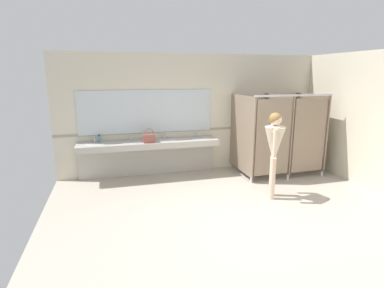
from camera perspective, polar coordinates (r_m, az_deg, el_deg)
The scene contains 9 objects.
ground_plane at distance 5.51m, azimuth 9.86°, elevation -13.93°, with size 6.84×6.37×0.10m, color #B2A899.
wall_back at distance 7.75m, azimuth 1.09°, elevation 5.69°, with size 6.84×0.12×2.90m, color beige.
wall_back_tile_band at distance 7.75m, azimuth 1.21°, elevation 2.70°, with size 6.84×0.01×0.06m, color #9E937F.
vanity_counter at distance 7.36m, azimuth -7.98°, elevation -1.09°, with size 3.26×0.59×1.00m.
mirror_panel at distance 7.41m, azimuth -8.40°, elevation 5.98°, with size 3.16×0.02×1.01m, color silver.
bathroom_stalls at distance 7.69m, azimuth 16.19°, elevation 2.01°, with size 1.94×1.34×1.98m.
person_standing at distance 6.15m, azimuth 15.03°, elevation -0.09°, with size 0.54×0.54×1.70m.
handbag at distance 7.05m, azimuth -7.95°, elevation 1.11°, with size 0.27×0.13×0.33m.
soap_dispenser at distance 7.33m, azimuth -16.85°, elevation 0.93°, with size 0.07×0.07×0.19m.
Camera 1 is at (-2.15, -4.44, 2.42)m, focal length 28.71 mm.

